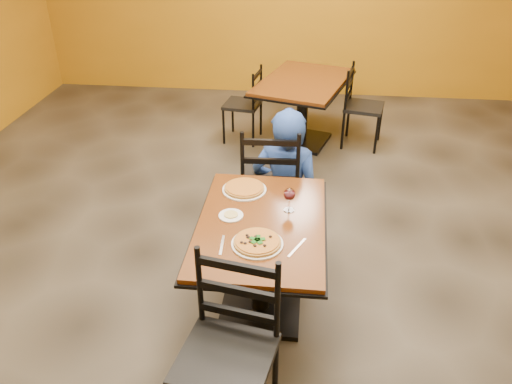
# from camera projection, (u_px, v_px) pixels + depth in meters

# --- Properties ---
(floor) EXTENTS (7.00, 8.00, 0.01)m
(floor) POSITION_uv_depth(u_px,v_px,m) (267.00, 265.00, 4.02)
(floor) COLOR black
(floor) RESTS_ON ground
(table_main) EXTENTS (0.83, 1.23, 0.75)m
(table_main) POSITION_uv_depth(u_px,v_px,m) (261.00, 247.00, 3.31)
(table_main) COLOR #642F0F
(table_main) RESTS_ON floor
(table_second) EXTENTS (1.22, 1.50, 0.75)m
(table_second) POSITION_uv_depth(u_px,v_px,m) (303.00, 96.00, 5.70)
(table_second) COLOR #642F0F
(table_second) RESTS_ON floor
(chair_main_near) EXTENTS (0.54, 0.54, 1.03)m
(chair_main_near) POSITION_uv_depth(u_px,v_px,m) (225.00, 360.00, 2.56)
(chair_main_near) COLOR black
(chair_main_near) RESTS_ON floor
(chair_main_far) EXTENTS (0.48, 0.48, 1.03)m
(chair_main_far) POSITION_uv_depth(u_px,v_px,m) (271.00, 180.00, 4.15)
(chair_main_far) COLOR black
(chair_main_far) RESTS_ON floor
(chair_second_left) EXTENTS (0.44, 0.44, 0.86)m
(chair_second_left) POSITION_uv_depth(u_px,v_px,m) (242.00, 105.00, 5.83)
(chair_second_left) COLOR black
(chair_second_left) RESTS_ON floor
(chair_second_right) EXTENTS (0.49, 0.49, 0.91)m
(chair_second_right) POSITION_uv_depth(u_px,v_px,m) (364.00, 107.00, 5.69)
(chair_second_right) COLOR black
(chair_second_right) RESTS_ON floor
(diner) EXTENTS (0.64, 0.47, 1.14)m
(diner) POSITION_uv_depth(u_px,v_px,m) (287.00, 174.00, 4.12)
(diner) COLOR navy
(diner) RESTS_ON floor
(plate_main) EXTENTS (0.31, 0.31, 0.01)m
(plate_main) POSITION_uv_depth(u_px,v_px,m) (257.00, 244.00, 3.01)
(plate_main) COLOR white
(plate_main) RESTS_ON table_main
(pizza_main) EXTENTS (0.28, 0.28, 0.02)m
(pizza_main) POSITION_uv_depth(u_px,v_px,m) (257.00, 242.00, 3.00)
(pizza_main) COLOR maroon
(pizza_main) RESTS_ON plate_main
(plate_far) EXTENTS (0.31, 0.31, 0.01)m
(plate_far) POSITION_uv_depth(u_px,v_px,m) (244.00, 190.00, 3.55)
(plate_far) COLOR white
(plate_far) RESTS_ON table_main
(pizza_far) EXTENTS (0.28, 0.28, 0.02)m
(pizza_far) POSITION_uv_depth(u_px,v_px,m) (244.00, 188.00, 3.54)
(pizza_far) COLOR #BE7924
(pizza_far) RESTS_ON plate_far
(side_plate) EXTENTS (0.16, 0.16, 0.01)m
(side_plate) POSITION_uv_depth(u_px,v_px,m) (231.00, 216.00, 3.27)
(side_plate) COLOR white
(side_plate) RESTS_ON table_main
(dip) EXTENTS (0.09, 0.09, 0.01)m
(dip) POSITION_uv_depth(u_px,v_px,m) (231.00, 214.00, 3.26)
(dip) COLOR tan
(dip) RESTS_ON side_plate
(wine_glass) EXTENTS (0.08, 0.08, 0.18)m
(wine_glass) POSITION_uv_depth(u_px,v_px,m) (289.00, 199.00, 3.28)
(wine_glass) COLOR white
(wine_glass) RESTS_ON table_main
(fork) EXTENTS (0.03, 0.19, 0.00)m
(fork) POSITION_uv_depth(u_px,v_px,m) (222.00, 245.00, 3.00)
(fork) COLOR silver
(fork) RESTS_ON table_main
(knife) EXTENTS (0.11, 0.19, 0.00)m
(knife) POSITION_uv_depth(u_px,v_px,m) (297.00, 248.00, 2.98)
(knife) COLOR silver
(knife) RESTS_ON table_main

